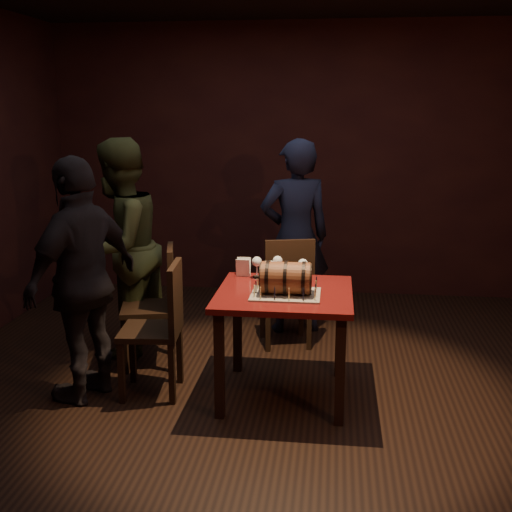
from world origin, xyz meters
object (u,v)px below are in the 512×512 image
Objects in this scene: wine_glass_mid at (278,262)px; wine_glass_right at (303,265)px; person_left_front at (83,280)px; pint_of_ale at (269,273)px; wine_glass_left at (257,263)px; chair_left_rear at (158,299)px; pub_table at (284,307)px; person_back at (295,237)px; barrel_cake at (286,278)px; chair_left_front at (162,322)px; chair_back at (287,286)px; person_left_rear at (120,248)px.

wine_glass_right is (0.19, -0.07, 0.00)m from wine_glass_mid.
wine_glass_mid is 0.10× the size of person_left_front.
pint_of_ale is 1.27m from person_left_front.
chair_left_rear is at bearing 169.74° from wine_glass_left.
person_left_front is (-1.33, -0.17, 0.19)m from pub_table.
person_back is (-0.02, 1.35, 0.21)m from pub_table.
barrel_cake is 0.41× the size of chair_left_front.
chair_back is (-0.05, 0.92, -0.12)m from pub_table.
wine_glass_right is 0.09× the size of person_left_rear.
pub_table is 2.34× the size of barrel_cake.
person_left_rear is (-1.37, 0.68, 0.22)m from pub_table.
barrel_cake reaches higher than chair_back.
barrel_cake is at bearing -104.13° from wine_glass_right.
pint_of_ale is at bearing 129.18° from person_left_front.
chair_left_rear is (-1.11, 0.17, -0.35)m from wine_glass_right.
person_left_front reaches higher than wine_glass_left.
person_back is at bearing 96.63° from wine_glass_right.
person_back is at bearing 59.93° from chair_left_front.
chair_back is (0.03, 0.58, -0.34)m from wine_glass_mid.
wine_glass_mid reaches higher than pint_of_ale.
chair_left_rear is 0.56× the size of person_left_front.
pub_table is at bearing -53.23° from wine_glass_left.
wine_glass_left is at bearing 121.12° from barrel_cake.
pint_of_ale is (-0.05, -0.14, -0.04)m from wine_glass_mid.
barrel_cake is 0.45m from wine_glass_mid.
person_left_rear reaches higher than person_back.
wine_glass_left is 0.15m from pint_of_ale.
person_back is (0.06, 1.00, -0.02)m from wine_glass_mid.
wine_glass_left is 0.09× the size of person_back.
person_left_front is (-0.34, -0.61, 0.31)m from chair_left_rear.
chair_back reaches higher than pint_of_ale.
chair_back is (-0.16, 0.65, -0.35)m from wine_glass_right.
chair_left_rear is 0.55m from person_left_rear.
person_back reaches higher than pub_table.
person_back reaches higher than chair_back.
chair_left_rear is 0.53m from chair_left_front.
wine_glass_mid is at bearing 102.09° from barrel_cake.
person_left_rear is at bearing 159.21° from pint_of_ale.
barrel_cake is at bearing -81.41° from pub_table.
chair_left_front is (-0.84, -0.07, -0.12)m from pub_table.
chair_left_front is at bearing -159.18° from pint_of_ale.
person_left_rear reaches higher than chair_left_rear.
chair_left_rear is (-0.92, 0.10, -0.34)m from wine_glass_mid.
person_left_rear reaches higher than wine_glass_right.
chair_back is at bearing 103.53° from wine_glass_right.
chair_left_rear is (-0.87, 0.24, -0.30)m from pint_of_ale.
chair_back is at bearing 93.03° from pub_table.
person_left_front is (-1.25, -0.51, -0.04)m from wine_glass_mid.
barrel_cake is 0.23× the size of person_left_front.
wine_glass_mid is 1.01m from person_back.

